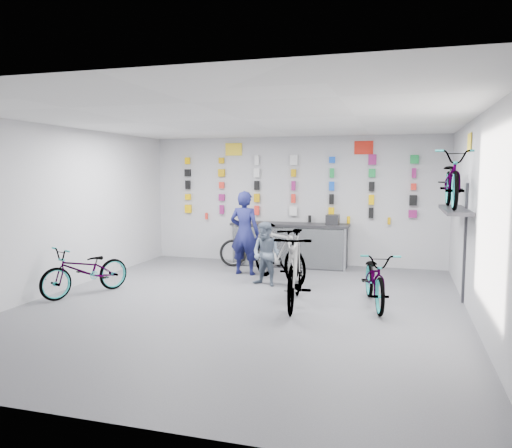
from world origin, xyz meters
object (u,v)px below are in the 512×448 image
(counter, at_px, (289,245))
(bike_service, at_px, (279,253))
(bike_center, at_px, (295,269))
(clerk, at_px, (245,233))
(bike_left, at_px, (86,270))
(bike_right, at_px, (375,278))
(customer, at_px, (266,254))

(counter, distance_m, bike_service, 1.67)
(bike_center, distance_m, bike_service, 1.79)
(clerk, bearing_deg, bike_left, 53.29)
(bike_right, bearing_deg, counter, 113.53)
(bike_right, xyz_separation_m, customer, (-2.08, 0.91, 0.15))
(bike_service, bearing_deg, clerk, 103.98)
(bike_left, bearing_deg, bike_service, 58.20)
(clerk, relative_size, customer, 1.45)
(bike_center, bearing_deg, counter, 97.06)
(bike_left, xyz_separation_m, customer, (2.88, 1.59, 0.17))
(bike_left, bearing_deg, counter, 76.65)
(bike_right, bearing_deg, bike_left, 176.38)
(bike_left, relative_size, bike_center, 0.83)
(bike_center, height_order, clerk, clerk)
(bike_left, distance_m, bike_center, 3.72)
(bike_center, distance_m, clerk, 2.68)
(counter, xyz_separation_m, bike_left, (-2.88, -3.65, -0.04))
(customer, bearing_deg, clerk, 146.69)
(bike_left, xyz_separation_m, bike_right, (4.96, 0.68, 0.02))
(bike_left, relative_size, bike_right, 0.96)
(bike_center, xyz_separation_m, bike_right, (1.26, 0.36, -0.15))
(counter, bearing_deg, bike_center, -76.17)
(bike_service, bearing_deg, counter, 49.67)
(clerk, bearing_deg, counter, -117.93)
(bike_left, relative_size, customer, 1.37)
(bike_center, relative_size, bike_service, 1.07)
(bike_center, distance_m, bike_right, 1.32)
(bike_right, distance_m, customer, 2.28)
(bike_left, distance_m, bike_right, 5.01)
(customer, bearing_deg, bike_service, 87.69)
(bike_right, xyz_separation_m, bike_service, (-1.93, 1.30, 0.11))
(bike_left, height_order, clerk, clerk)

